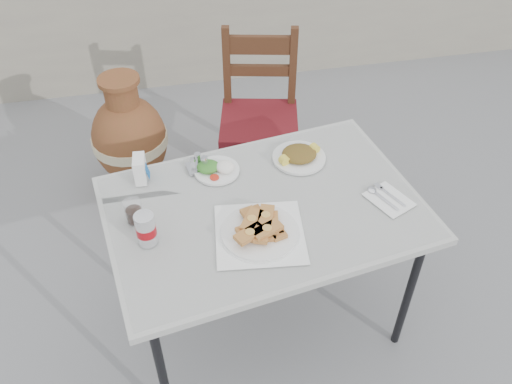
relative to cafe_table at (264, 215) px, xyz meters
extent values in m
plane|color=slate|center=(-0.02, -0.09, -0.71)|extent=(80.00, 80.00, 0.00)
cylinder|color=black|center=(-0.49, -0.42, -0.35)|extent=(0.04, 0.04, 0.72)
cylinder|color=black|center=(0.59, -0.26, -0.35)|extent=(0.04, 0.04, 0.72)
cylinder|color=black|center=(-0.59, 0.26, -0.35)|extent=(0.04, 0.04, 0.72)
cylinder|color=black|center=(0.49, 0.42, -0.35)|extent=(0.04, 0.04, 0.72)
cube|color=silver|center=(0.00, 0.00, 0.03)|extent=(1.37, 1.03, 0.03)
cube|color=white|center=(0.00, 0.00, 0.05)|extent=(1.33, 0.99, 0.01)
cube|color=white|center=(-0.05, -0.15, 0.06)|extent=(0.38, 0.38, 0.00)
cylinder|color=white|center=(-0.05, -0.15, 0.06)|extent=(0.30, 0.30, 0.01)
cylinder|color=white|center=(-0.05, -0.15, 0.06)|extent=(0.31, 0.31, 0.01)
cylinder|color=white|center=(-0.15, 0.25, 0.06)|extent=(0.20, 0.20, 0.01)
ellipsoid|color=white|center=(-0.12, 0.24, 0.08)|extent=(0.08, 0.08, 0.04)
ellipsoid|color=#2D601B|center=(-0.19, 0.26, 0.08)|extent=(0.10, 0.09, 0.04)
cylinder|color=red|center=(-0.17, 0.20, 0.07)|extent=(0.04, 0.04, 0.01)
cylinder|color=white|center=(0.22, 0.26, 0.06)|extent=(0.24, 0.24, 0.01)
ellipsoid|color=#266F1B|center=(0.22, 0.26, 0.08)|extent=(0.16, 0.14, 0.05)
cylinder|color=yellow|center=(0.14, 0.23, 0.08)|extent=(0.05, 0.05, 0.04)
cylinder|color=yellow|center=(0.29, 0.29, 0.08)|extent=(0.05, 0.05, 0.04)
cylinder|color=silver|center=(-0.47, -0.10, 0.12)|extent=(0.07, 0.07, 0.14)
cylinder|color=#B20C15|center=(-0.47, -0.10, 0.12)|extent=(0.08, 0.08, 0.04)
cylinder|color=silver|center=(-0.47, -0.10, 0.19)|extent=(0.07, 0.07, 0.00)
cylinder|color=white|center=(-0.51, 0.02, 0.10)|extent=(0.07, 0.07, 0.10)
cylinder|color=black|center=(-0.51, 0.02, 0.08)|extent=(0.06, 0.06, 0.06)
cube|color=white|center=(-0.47, 0.27, 0.11)|extent=(0.05, 0.10, 0.11)
cube|color=#175DAE|center=(-0.45, 0.26, 0.10)|extent=(0.02, 0.05, 0.07)
cube|color=silver|center=(-0.23, 0.29, 0.06)|extent=(0.12, 0.10, 0.01)
cylinder|color=white|center=(-0.25, 0.27, 0.10)|extent=(0.02, 0.02, 0.06)
cylinder|color=white|center=(-0.20, 0.27, 0.10)|extent=(0.02, 0.02, 0.06)
cylinder|color=silver|center=(-0.23, 0.31, 0.09)|extent=(0.03, 0.03, 0.05)
cube|color=white|center=(0.51, -0.07, 0.06)|extent=(0.20, 0.22, 0.00)
cube|color=silver|center=(0.49, -0.08, 0.06)|extent=(0.07, 0.13, 0.00)
ellipsoid|color=silver|center=(0.46, 0.00, 0.06)|extent=(0.04, 0.05, 0.01)
cube|color=silver|center=(0.53, -0.06, 0.06)|extent=(0.07, 0.13, 0.00)
cube|color=silver|center=(0.49, 0.01, 0.06)|extent=(0.04, 0.05, 0.00)
cube|color=#37190F|center=(-0.04, 0.81, -0.48)|extent=(0.05, 0.05, 0.47)
cube|color=#37190F|center=(0.32, 0.72, -0.48)|extent=(0.05, 0.05, 0.47)
cube|color=#37190F|center=(0.04, 1.17, -0.48)|extent=(0.05, 0.05, 0.47)
cube|color=#37190F|center=(0.40, 1.09, -0.48)|extent=(0.05, 0.05, 0.47)
cube|color=maroon|center=(0.18, 0.95, -0.22)|extent=(0.52, 0.52, 0.05)
cube|color=#37190F|center=(0.04, 1.17, 0.01)|extent=(0.05, 0.05, 0.52)
cube|color=#37190F|center=(0.40, 1.09, 0.01)|extent=(0.05, 0.05, 0.52)
cube|color=#37190F|center=(0.22, 1.13, 0.17)|extent=(0.41, 0.12, 0.10)
cube|color=#37190F|center=(0.22, 1.13, 0.01)|extent=(0.41, 0.12, 0.06)
cylinder|color=brown|center=(-0.56, 1.12, -0.67)|extent=(0.33, 0.33, 0.08)
ellipsoid|color=brown|center=(-0.56, 1.12, -0.35)|extent=(0.44, 0.44, 0.55)
cylinder|color=beige|center=(-0.56, 1.12, -0.35)|extent=(0.44, 0.44, 0.06)
cylinder|color=brown|center=(-0.56, 1.12, -0.05)|extent=(0.19, 0.19, 0.17)
cylinder|color=brown|center=(-0.56, 1.12, 0.05)|extent=(0.23, 0.23, 0.03)
cube|color=gray|center=(-0.02, 2.41, -0.11)|extent=(6.00, 0.25, 1.20)
camera|label=1|loc=(-0.35, -1.54, 1.57)|focal=38.00mm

